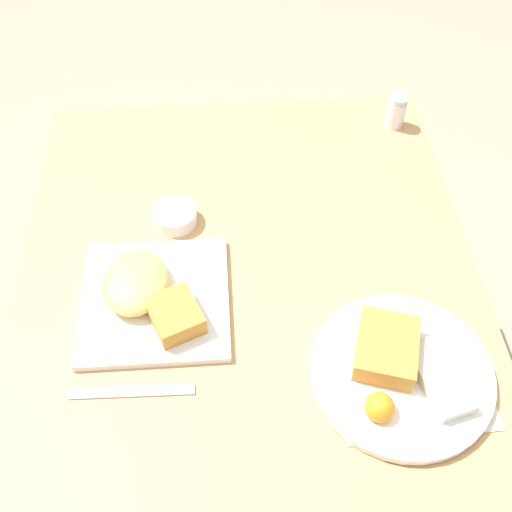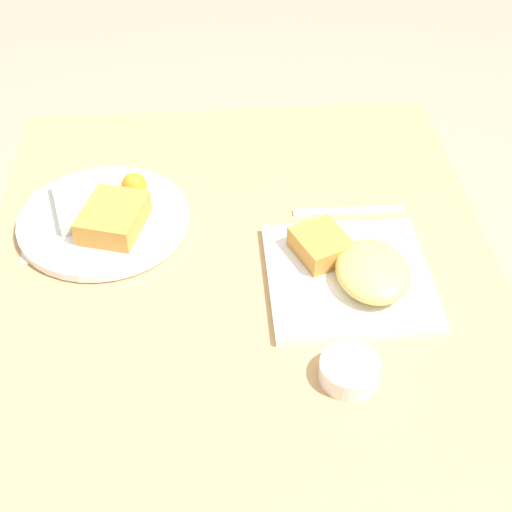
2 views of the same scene
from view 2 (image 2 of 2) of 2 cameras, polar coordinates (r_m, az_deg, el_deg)
The scene contains 6 objects.
dining_table at distance 1.13m, azimuth -0.91°, elevation -5.99°, with size 1.04×0.80×0.73m.
menu_card at distance 1.21m, azimuth -12.56°, elevation 2.77°, with size 0.20×0.24×0.00m.
plate_square_near at distance 1.08m, azimuth 7.84°, elevation -1.17°, with size 0.24×0.24×0.06m.
plate_oval_far at distance 1.19m, azimuth -11.98°, elevation 3.11°, with size 0.28×0.28×0.05m.
sauce_ramekin at distance 0.96m, azimuth 7.49°, elevation -9.05°, with size 0.08×0.08×0.03m.
butter_knife at distance 1.21m, azimuth 7.45°, elevation 3.57°, with size 0.02×0.19×0.00m.
Camera 2 is at (-0.74, 0.04, 1.49)m, focal length 50.00 mm.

